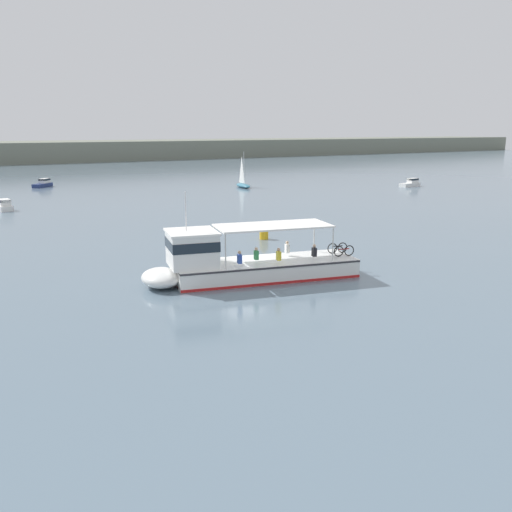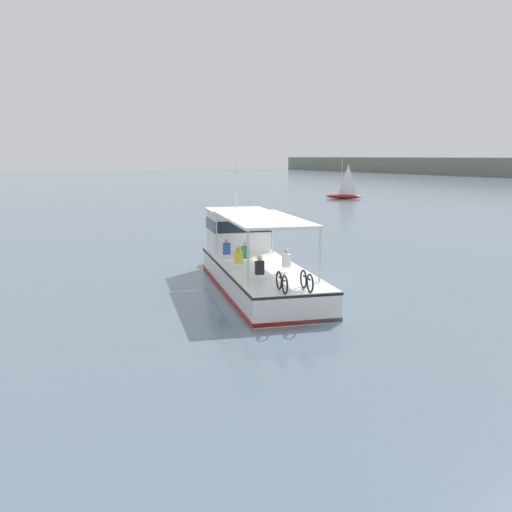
# 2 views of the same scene
# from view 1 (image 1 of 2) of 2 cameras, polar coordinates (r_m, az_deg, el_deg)

# --- Properties ---
(ground_plane) EXTENTS (400.00, 400.00, 0.00)m
(ground_plane) POSITION_cam_1_polar(r_m,az_deg,el_deg) (34.30, -1.47, -1.63)
(ground_plane) COLOR slate
(ferry_main) EXTENTS (13.07, 6.04, 5.32)m
(ferry_main) POSITION_cam_1_polar(r_m,az_deg,el_deg) (32.10, -1.73, -0.79)
(ferry_main) COLOR white
(ferry_main) RESTS_ON ground
(motorboat_near_port) EXTENTS (3.70, 1.61, 1.26)m
(motorboat_near_port) POSITION_cam_1_polar(r_m,az_deg,el_deg) (88.98, 15.78, 7.31)
(motorboat_near_port) COLOR white
(motorboat_near_port) RESTS_ON ground
(motorboat_far_left) EXTENTS (3.44, 3.49, 1.26)m
(motorboat_far_left) POSITION_cam_1_polar(r_m,az_deg,el_deg) (91.18, -21.22, 7.04)
(motorboat_far_left) COLOR navy
(motorboat_far_left) RESTS_ON ground
(motorboat_near_starboard) EXTENTS (1.61, 3.70, 1.26)m
(motorboat_near_starboard) POSITION_cam_1_polar(r_m,az_deg,el_deg) (66.38, -24.70, 4.81)
(motorboat_near_starboard) COLOR white
(motorboat_near_starboard) RESTS_ON ground
(sailboat_outer_anchorage) EXTENTS (2.19, 4.97, 5.40)m
(sailboat_outer_anchorage) POSITION_cam_1_polar(r_m,az_deg,el_deg) (84.23, -1.35, 7.49)
(sailboat_outer_anchorage) COLOR teal
(sailboat_outer_anchorage) RESTS_ON ground
(channel_buoy) EXTENTS (0.70, 0.70, 1.40)m
(channel_buoy) POSITION_cam_1_polar(r_m,az_deg,el_deg) (44.33, 0.83, 2.48)
(channel_buoy) COLOR gold
(channel_buoy) RESTS_ON ground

